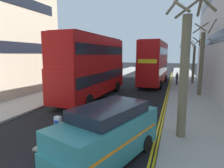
% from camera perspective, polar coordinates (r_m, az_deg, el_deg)
% --- Properties ---
extents(sidewalk_right, '(4.00, 80.00, 0.14)m').
position_cam_1_polar(sidewalk_right, '(18.84, 22.80, -3.87)').
color(sidewalk_right, '#9E9991').
rests_on(sidewalk_right, ground).
extents(sidewalk_left, '(4.00, 80.00, 0.14)m').
position_cam_1_polar(sidewalk_left, '(22.02, -13.23, -1.63)').
color(sidewalk_left, '#9E9991').
rests_on(sidewalk_left, ground).
extents(kerb_line_outer, '(0.10, 56.00, 0.01)m').
position_cam_1_polar(kerb_line_outer, '(16.86, 16.09, -5.20)').
color(kerb_line_outer, yellow).
rests_on(kerb_line_outer, ground).
extents(kerb_line_inner, '(0.10, 56.00, 0.01)m').
position_cam_1_polar(kerb_line_inner, '(16.86, 15.55, -5.17)').
color(kerb_line_inner, yellow).
rests_on(kerb_line_inner, ground).
extents(traffic_island, '(1.10, 2.20, 0.10)m').
position_cam_1_polar(traffic_island, '(9.52, -15.76, -16.03)').
color(traffic_island, '#9E9991').
rests_on(traffic_island, ground).
extents(keep_left_bollard, '(0.36, 0.28, 1.11)m').
position_cam_1_polar(keep_left_bollard, '(9.30, -15.91, -12.91)').
color(keep_left_bollard, silver).
rests_on(keep_left_bollard, traffic_island).
extents(double_decker_bus_away, '(2.99, 10.86, 5.64)m').
position_cam_1_polar(double_decker_bus_away, '(17.62, -5.79, 5.67)').
color(double_decker_bus_away, '#B20F0F').
rests_on(double_decker_bus_away, ground).
extents(double_decker_bus_oncoming, '(3.07, 10.88, 5.64)m').
position_cam_1_polar(double_decker_bus_oncoming, '(25.86, 12.63, 6.53)').
color(double_decker_bus_oncoming, '#B20F0F').
rests_on(double_decker_bus_oncoming, ground).
extents(taxi_minivan, '(3.28, 5.16, 2.12)m').
position_cam_1_polar(taxi_minivan, '(7.35, -1.83, -14.68)').
color(taxi_minivan, teal).
rests_on(taxi_minivan, ground).
extents(pedestrian_far, '(0.34, 0.22, 1.62)m').
position_cam_1_polar(pedestrian_far, '(25.60, 18.96, 1.64)').
color(pedestrian_far, '#2D2D38').
rests_on(pedestrian_far, sidewalk_right).
extents(street_tree_near, '(1.59, 1.59, 5.91)m').
position_cam_1_polar(street_tree_near, '(35.12, 20.83, 6.87)').
color(street_tree_near, '#6B6047').
rests_on(street_tree_near, sidewalk_right).
extents(street_tree_mid, '(2.03, 2.02, 6.72)m').
position_cam_1_polar(street_tree_mid, '(9.22, 20.93, 3.65)').
color(street_tree_mid, '#6B6047').
rests_on(street_tree_mid, sidewalk_right).
extents(street_tree_far, '(1.85, 1.77, 6.95)m').
position_cam_1_polar(street_tree_far, '(19.80, 25.32, 6.14)').
color(street_tree_far, '#6B6047').
rests_on(street_tree_far, sidewalk_right).
extents(street_tree_distant, '(2.06, 2.00, 6.08)m').
position_cam_1_polar(street_tree_distant, '(27.65, 23.40, 6.40)').
color(street_tree_distant, '#6B6047').
rests_on(street_tree_distant, sidewalk_right).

